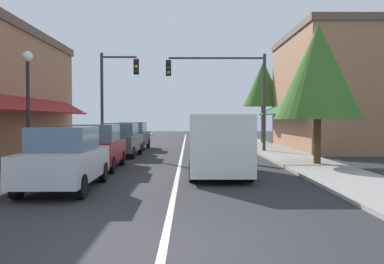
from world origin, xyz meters
TOP-DOWN VIEW (x-y plane):
  - ground_plane at (0.00, 18.00)m, footprint 80.00×80.00m
  - sidewalk_left at (-5.50, 18.00)m, footprint 2.60×56.00m
  - sidewalk_right at (5.50, 18.00)m, footprint 2.60×56.00m
  - lane_center_stripe at (0.00, 18.00)m, footprint 0.14×52.00m
  - storefront_right_block at (9.65, 20.00)m, footprint 7.02×10.20m
  - parked_car_nearest_left at (-3.08, 5.28)m, footprint 1.82×4.12m
  - parked_car_second_left at (-3.23, 9.95)m, footprint 1.86×4.14m
  - parked_car_third_left at (-3.16, 15.27)m, footprint 1.86×4.14m
  - parked_car_far_left at (-3.22, 20.19)m, footprint 1.88×4.15m
  - van_in_lane at (1.42, 8.22)m, footprint 2.03×5.19m
  - traffic_signal_mast_arm at (2.78, 17.57)m, footprint 5.82×0.50m
  - traffic_signal_left_corner at (-4.10, 18.19)m, footprint 2.32×0.50m
  - street_lamp_left_near at (-5.18, 8.06)m, footprint 0.36×0.36m
  - tree_right_near at (5.76, 10.80)m, footprint 3.59×3.59m
  - tree_right_far at (6.24, 25.84)m, footprint 3.20×3.20m

SIDE VIEW (x-z plane):
  - ground_plane at x=0.00m, z-range 0.00..0.00m
  - lane_center_stripe at x=0.00m, z-range 0.00..0.01m
  - sidewalk_left at x=-5.50m, z-range 0.00..0.12m
  - sidewalk_right at x=5.50m, z-range 0.00..0.12m
  - parked_car_nearest_left at x=-3.08m, z-range -0.01..1.76m
  - parked_car_second_left at x=-3.23m, z-range -0.01..1.76m
  - parked_car_third_left at x=-3.16m, z-range -0.01..1.76m
  - parked_car_far_left at x=-3.22m, z-range -0.01..1.76m
  - van_in_lane at x=1.42m, z-range 0.09..2.21m
  - street_lamp_left_near at x=-5.18m, z-range 0.79..5.12m
  - storefront_right_block at x=9.65m, z-range 0.00..7.48m
  - traffic_signal_left_corner at x=-4.10m, z-range 0.86..6.77m
  - tree_right_near at x=5.76m, z-range 0.97..6.89m
  - traffic_signal_mast_arm at x=2.78m, z-range 1.10..6.86m
  - tree_right_far at x=6.24m, z-range 1.47..7.97m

